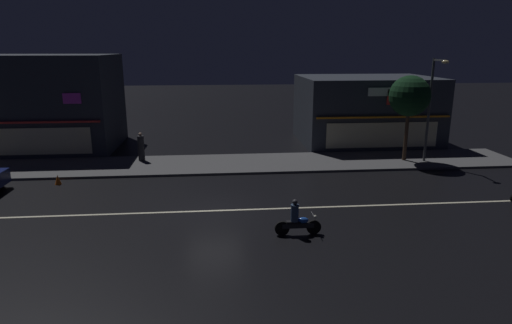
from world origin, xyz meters
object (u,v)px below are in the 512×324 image
Objects in this scene: traffic_cone at (58,180)px; streetlamp_mid at (432,102)px; pedestrian_on_sidewalk at (141,148)px; motorcycle_following at (297,220)px.

streetlamp_mid is at bearing 6.09° from traffic_cone.
traffic_cone is at bearing 142.82° from pedestrian_on_sidewalk.
traffic_cone is at bearing -27.06° from motorcycle_following.
streetlamp_mid reaches higher than motorcycle_following.
streetlamp_mid reaches higher than traffic_cone.
motorcycle_following is at bearing -135.58° from streetlamp_mid.
streetlamp_mid is 14.99m from motorcycle_following.
pedestrian_on_sidewalk reaches higher than traffic_cone.
pedestrian_on_sidewalk is 0.99× the size of motorcycle_following.
pedestrian_on_sidewalk reaches higher than motorcycle_following.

